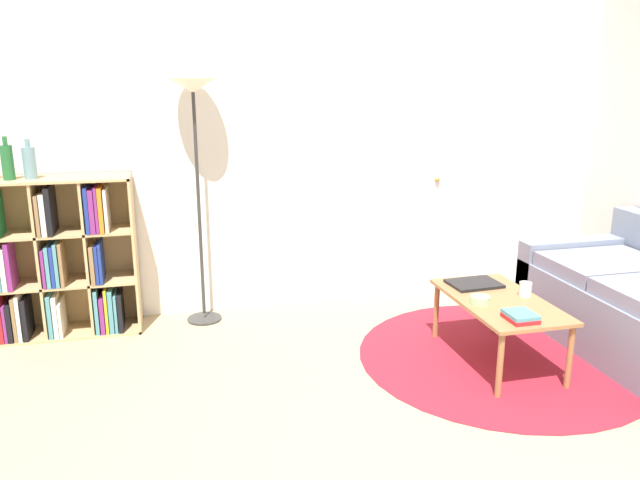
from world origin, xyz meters
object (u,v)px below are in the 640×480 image
Objects in this scene: bottle_middle at (7,162)px; coffee_table at (499,306)px; bookshelf at (61,261)px; cup at (525,289)px; bottle_right at (30,162)px; laptop at (474,284)px; floor_lamp at (194,114)px; bowl at (480,300)px.

coffee_table is at bearing -20.52° from bottle_middle.
bookshelf reaches higher than cup.
laptop is at bearing -16.50° from bottle_right.
floor_lamp is at bearing 153.75° from laptop.
bottle_right is at bearing 163.50° from laptop.
bowl is at bearing -22.30° from bottle_middle.
cup is (0.18, 0.02, 0.09)m from coffee_table.
coffee_table is at bearing -84.44° from laptop.
floor_lamp is 2.25m from bowl.
floor_lamp is 2.47m from cup.
floor_lamp reaches higher than bottle_middle.
floor_lamp is at bearing 147.10° from coffee_table.
bowl is 1.31× the size of cup.
bookshelf is at bearing 157.27° from coffee_table.
bottle_right is (-3.00, 1.09, 0.75)m from cup.
cup is 0.32× the size of bottle_middle.
floor_lamp reaches higher than coffee_table.
laptop is at bearing -26.25° from floor_lamp.
bookshelf is at bearing 162.40° from laptop.
bookshelf is 0.70m from bottle_right.
floor_lamp is at bearing 0.21° from bookshelf.
laptop is at bearing 68.03° from bowl.
coffee_table is (2.70, -1.13, -0.15)m from bookshelf.
cup is 3.28m from bottle_right.
cup is (2.88, -1.11, -0.07)m from bookshelf.
floor_lamp is 6.68× the size of bottle_right.
laptop is 0.34m from cup.
coffee_table is 0.18m from bowl.
bowl is at bearing -36.38° from floor_lamp.
bowl is 3.00m from bottle_right.
bowl is at bearing -24.75° from bookshelf.
cup is 3.40m from bottle_middle.
bookshelf is 2.93m from coffee_table.
coffee_table is at bearing 14.42° from bowl.
bottle_middle is (-2.79, 1.14, 0.78)m from bowl.
coffee_table is 3.34× the size of bottle_middle.
bottle_right reaches higher than coffee_table.
coffee_table is 8.00× the size of bowl.
bookshelf is 1.36m from floor_lamp.
bottle_middle is (-2.92, 0.82, 0.79)m from laptop.
bowl is 0.45× the size of bottle_right.
cup is at bearing -21.13° from bookshelf.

